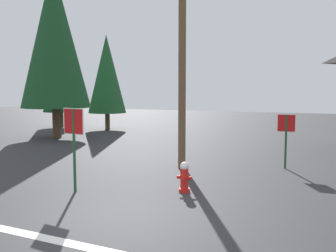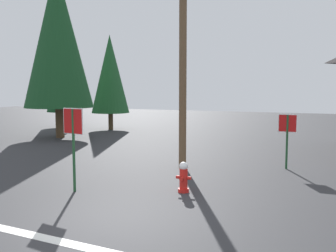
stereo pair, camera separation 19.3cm
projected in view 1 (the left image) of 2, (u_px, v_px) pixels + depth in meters
ground_plane at (113, 223)px, 8.95m from camera, size 80.00×80.00×0.10m
lane_stop_bar at (56, 240)px, 7.82m from camera, size 3.50×0.60×0.01m
stop_sign_near at (74, 132)px, 11.26m from camera, size 0.75×0.15×2.46m
fire_hydrant at (184, 177)px, 11.37m from camera, size 0.45×0.39×0.90m
utility_pole at (182, 31)px, 14.26m from camera, size 1.60×0.28×9.87m
stop_sign_far at (286, 130)px, 14.55m from camera, size 0.66×0.08×2.05m
pine_tree_tall_left at (54, 37)px, 22.88m from camera, size 4.07×4.07×10.18m
pine_tree_mid_left at (107, 74)px, 27.58m from camera, size 2.69×2.69×6.71m
pine_tree_short_left at (60, 76)px, 29.22m from camera, size 2.61×2.61×6.53m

